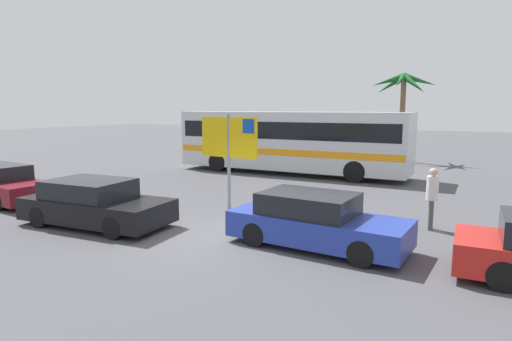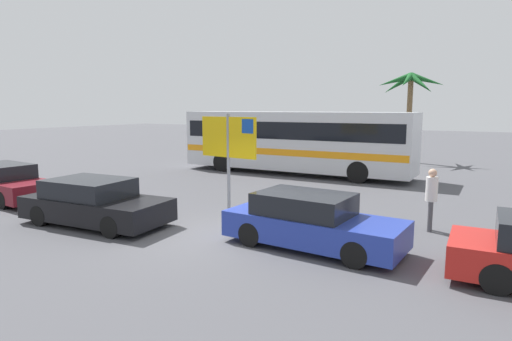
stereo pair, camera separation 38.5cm
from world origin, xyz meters
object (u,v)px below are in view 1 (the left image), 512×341
object	(u,v)px
car_blue	(315,221)
car_black	(95,204)
car_maroon	(0,184)
bus_front_coach	(290,139)
pedestrian_crossing_lot	(432,193)
ferry_sign	(230,141)

from	to	relation	value
car_blue	car_black	xyz separation A→B (m)	(-6.31, -1.15, 0.00)
car_maroon	bus_front_coach	bearing A→B (deg)	64.24
car_blue	pedestrian_crossing_lot	xyz separation A→B (m)	(2.33, 2.94, 0.39)
car_black	ferry_sign	bearing A→B (deg)	46.17
car_maroon	ferry_sign	bearing A→B (deg)	22.01
car_blue	pedestrian_crossing_lot	world-z (taller)	pedestrian_crossing_lot
bus_front_coach	pedestrian_crossing_lot	size ratio (longest dim) A/B	6.86
car_maroon	car_blue	bearing A→B (deg)	7.48
bus_front_coach	ferry_sign	size ratio (longest dim) A/B	3.73
bus_front_coach	car_maroon	world-z (taller)	bus_front_coach
car_black	bus_front_coach	bearing A→B (deg)	81.12
car_blue	car_black	distance (m)	6.41
ferry_sign	pedestrian_crossing_lot	distance (m)	6.20
ferry_sign	car_maroon	distance (m)	8.83
car_maroon	pedestrian_crossing_lot	distance (m)	14.70
pedestrian_crossing_lot	car_maroon	bearing A→B (deg)	6.63
pedestrian_crossing_lot	car_blue	bearing A→B (deg)	44.71
car_blue	pedestrian_crossing_lot	bearing A→B (deg)	55.33
car_black	pedestrian_crossing_lot	size ratio (longest dim) A/B	2.58
ferry_sign	car_maroon	size ratio (longest dim) A/B	0.69
bus_front_coach	ferry_sign	xyz separation A→B (m)	(1.65, -8.59, 0.54)
ferry_sign	pedestrian_crossing_lot	size ratio (longest dim) A/B	1.84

